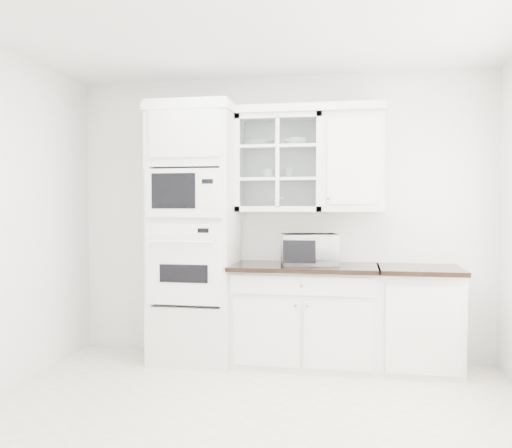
# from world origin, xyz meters

# --- Properties ---
(ground) EXTENTS (4.00, 3.50, 0.01)m
(ground) POSITION_xyz_m (0.00, 0.00, 0.01)
(ground) COLOR beige
(ground) RESTS_ON ground
(room_shell) EXTENTS (4.00, 3.50, 2.70)m
(room_shell) POSITION_xyz_m (0.00, 0.43, 1.78)
(room_shell) COLOR white
(room_shell) RESTS_ON ground
(oven_column) EXTENTS (0.76, 0.68, 2.40)m
(oven_column) POSITION_xyz_m (-0.75, 1.42, 1.20)
(oven_column) COLOR silver
(oven_column) RESTS_ON ground
(base_cabinet_run) EXTENTS (1.32, 0.67, 0.92)m
(base_cabinet_run) POSITION_xyz_m (0.28, 1.45, 0.46)
(base_cabinet_run) COLOR silver
(base_cabinet_run) RESTS_ON ground
(extra_base_cabinet) EXTENTS (0.72, 0.67, 0.92)m
(extra_base_cabinet) POSITION_xyz_m (1.28, 1.45, 0.46)
(extra_base_cabinet) COLOR silver
(extra_base_cabinet) RESTS_ON ground
(upper_cabinet_glass) EXTENTS (0.80, 0.33, 0.90)m
(upper_cabinet_glass) POSITION_xyz_m (0.03, 1.58, 1.85)
(upper_cabinet_glass) COLOR silver
(upper_cabinet_glass) RESTS_ON room_shell
(upper_cabinet_solid) EXTENTS (0.55, 0.33, 0.90)m
(upper_cabinet_solid) POSITION_xyz_m (0.71, 1.58, 1.85)
(upper_cabinet_solid) COLOR silver
(upper_cabinet_solid) RESTS_ON room_shell
(crown_molding) EXTENTS (2.14, 0.38, 0.07)m
(crown_molding) POSITION_xyz_m (-0.07, 1.56, 2.33)
(crown_molding) COLOR white
(crown_molding) RESTS_ON room_shell
(countertop_microwave) EXTENTS (0.57, 0.51, 0.28)m
(countertop_microwave) POSITION_xyz_m (0.32, 1.41, 1.06)
(countertop_microwave) COLOR white
(countertop_microwave) RESTS_ON base_cabinet_run
(bowl_a) EXTENTS (0.29, 0.29, 0.06)m
(bowl_a) POSITION_xyz_m (-0.15, 1.60, 2.04)
(bowl_a) COLOR white
(bowl_a) RESTS_ON upper_cabinet_glass
(bowl_b) EXTENTS (0.25, 0.25, 0.07)m
(bowl_b) POSITION_xyz_m (0.18, 1.60, 2.04)
(bowl_b) COLOR white
(bowl_b) RESTS_ON upper_cabinet_glass
(cup_a) EXTENTS (0.12, 0.12, 0.09)m
(cup_a) POSITION_xyz_m (-0.09, 1.57, 1.75)
(cup_a) COLOR white
(cup_a) RESTS_ON upper_cabinet_glass
(cup_b) EXTENTS (0.12, 0.12, 0.09)m
(cup_b) POSITION_xyz_m (0.11, 1.60, 1.76)
(cup_b) COLOR white
(cup_b) RESTS_ON upper_cabinet_glass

